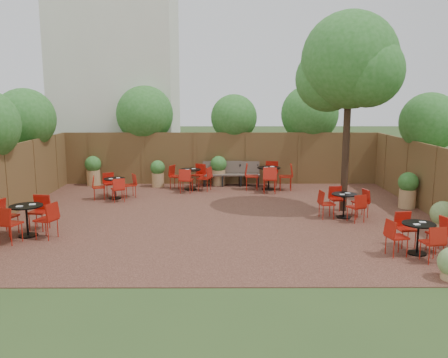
{
  "coord_description": "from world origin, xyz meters",
  "views": [
    {
      "loc": [
        0.04,
        -12.87,
        3.38
      ],
      "look_at": [
        0.09,
        0.5,
        1.0
      ],
      "focal_mm": 37.6,
      "sensor_mm": 36.0,
      "label": 1
    }
  ],
  "objects": [
    {
      "name": "park_bench_right",
      "position": [
        0.04,
        4.63,
        0.49
      ],
      "size": [
        1.52,
        0.61,
        0.92
      ],
      "rotation": [
        0.0,
        0.0,
        0.09
      ],
      "color": "brown",
      "rests_on": "courtyard_paving"
    },
    {
      "name": "bistro_tables",
      "position": [
        -0.13,
        1.07,
        0.45
      ],
      "size": [
        10.44,
        8.6,
        0.95
      ],
      "color": "black",
      "rests_on": "courtyard_paving"
    },
    {
      "name": "neighbour_building",
      "position": [
        -4.5,
        8.0,
        4.0
      ],
      "size": [
        5.0,
        4.0,
        8.0
      ],
      "primitive_type": "cube",
      "color": "silver",
      "rests_on": "ground"
    },
    {
      "name": "courtyard_paving",
      "position": [
        0.0,
        0.0,
        0.01
      ],
      "size": [
        12.0,
        10.0,
        0.02
      ],
      "primitive_type": "cube",
      "color": "#3E2219",
      "rests_on": "ground"
    },
    {
      "name": "courtyard_tree",
      "position": [
        3.63,
        0.67,
        4.19
      ],
      "size": [
        2.86,
        2.77,
        5.72
      ],
      "rotation": [
        0.0,
        0.0,
        -0.38
      ],
      "color": "black",
      "rests_on": "courtyard_paving"
    },
    {
      "name": "planters",
      "position": [
        -0.36,
        3.67,
        0.61
      ],
      "size": [
        11.11,
        4.32,
        1.12
      ],
      "color": "tan",
      "rests_on": "courtyard_paving"
    },
    {
      "name": "fence_left",
      "position": [
        -6.0,
        0.0,
        1.0
      ],
      "size": [
        0.08,
        10.0,
        2.0
      ],
      "primitive_type": "cube",
      "color": "brown",
      "rests_on": "ground"
    },
    {
      "name": "overhang_foliage",
      "position": [
        -2.59,
        2.17,
        2.67
      ],
      "size": [
        15.58,
        10.77,
        2.68
      ],
      "color": "#2B6A22",
      "rests_on": "ground"
    },
    {
      "name": "fence_right",
      "position": [
        6.0,
        0.0,
        1.0
      ],
      "size": [
        0.08,
        10.0,
        2.0
      ],
      "primitive_type": "cube",
      "color": "brown",
      "rests_on": "ground"
    },
    {
      "name": "fence_back",
      "position": [
        0.0,
        5.0,
        1.0
      ],
      "size": [
        12.0,
        0.08,
        2.0
      ],
      "primitive_type": "cube",
      "color": "brown",
      "rests_on": "ground"
    },
    {
      "name": "ground",
      "position": [
        0.0,
        0.0,
        0.0
      ],
      "size": [
        80.0,
        80.0,
        0.0
      ],
      "primitive_type": "plane",
      "color": "#354F23",
      "rests_on": "ground"
    },
    {
      "name": "park_bench_left",
      "position": [
        0.72,
        4.62,
        0.49
      ],
      "size": [
        1.48,
        0.49,
        0.91
      ],
      "rotation": [
        0.0,
        0.0,
        -0.01
      ],
      "color": "brown",
      "rests_on": "courtyard_paving"
    }
  ]
}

